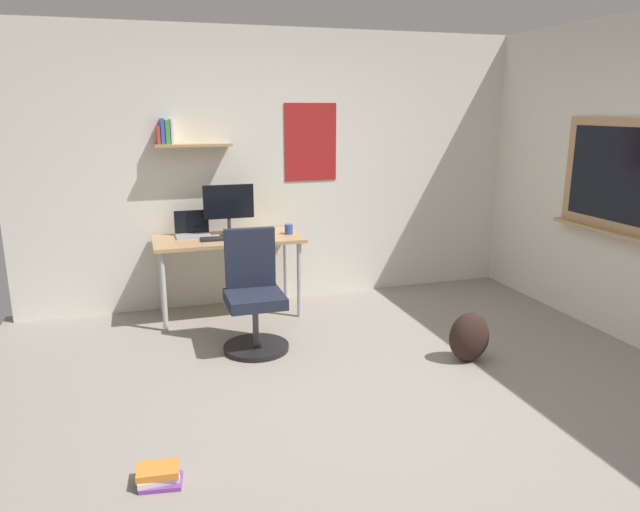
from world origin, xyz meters
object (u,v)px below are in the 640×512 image
object	(u,v)px
laptop	(193,230)
keyboard	(222,238)
coffee_mug	(289,229)
office_chair	(254,299)
desk	(228,246)
book_stack_on_floor	(159,475)
monitor_primary	(229,206)
backpack	(469,337)
computer_mouse	(253,236)

from	to	relation	value
laptop	keyboard	size ratio (longest dim) A/B	0.84
laptop	coffee_mug	size ratio (longest dim) A/B	3.37
laptop	coffee_mug	world-z (taller)	laptop
office_chair	coffee_mug	xyz separation A→B (m)	(0.50, 0.80, 0.37)
desk	coffee_mug	bearing A→B (deg)	-2.97
book_stack_on_floor	monitor_primary	bearing A→B (deg)	72.75
office_chair	book_stack_on_floor	world-z (taller)	office_chair
office_chair	backpack	xyz separation A→B (m)	(1.50, -0.75, -0.22)
monitor_primary	computer_mouse	xyz separation A→B (m)	(0.18, -0.18, -0.25)
laptop	keyboard	world-z (taller)	laptop
office_chair	laptop	xyz separation A→B (m)	(-0.36, 0.98, 0.38)
desk	coffee_mug	distance (m)	0.58
office_chair	keyboard	xyz separation A→B (m)	(-0.13, 0.75, 0.34)
coffee_mug	book_stack_on_floor	xyz separation A→B (m)	(-1.32, -2.41, -0.74)
keyboard	backpack	world-z (taller)	keyboard
laptop	book_stack_on_floor	bearing A→B (deg)	-100.03
keyboard	computer_mouse	bearing A→B (deg)	0.00
desk	computer_mouse	world-z (taller)	computer_mouse
desk	laptop	bearing A→B (deg)	153.22
computer_mouse	laptop	bearing A→B (deg)	155.85
computer_mouse	coffee_mug	world-z (taller)	coffee_mug
keyboard	office_chair	bearing A→B (deg)	-80.09
book_stack_on_floor	desk	bearing A→B (deg)	72.78
monitor_primary	book_stack_on_floor	bearing A→B (deg)	-107.25
office_chair	computer_mouse	xyz separation A→B (m)	(0.15, 0.75, 0.35)
keyboard	backpack	distance (m)	2.29
desk	book_stack_on_floor	world-z (taller)	desk
office_chair	backpack	distance (m)	1.69
monitor_primary	coffee_mug	world-z (taller)	monitor_primary
book_stack_on_floor	computer_mouse	bearing A→B (deg)	67.66
coffee_mug	book_stack_on_floor	bearing A→B (deg)	-118.68
office_chair	book_stack_on_floor	xyz separation A→B (m)	(-0.82, -1.61, -0.36)
desk	laptop	world-z (taller)	laptop
monitor_primary	laptop	bearing A→B (deg)	171.71
desk	office_chair	world-z (taller)	office_chair
laptop	keyboard	distance (m)	0.33
office_chair	coffee_mug	distance (m)	1.01
desk	backpack	distance (m)	2.27
office_chair	book_stack_on_floor	size ratio (longest dim) A/B	3.98
desk	computer_mouse	size ratio (longest dim) A/B	12.74
computer_mouse	coffee_mug	bearing A→B (deg)	8.16
computer_mouse	backpack	xyz separation A→B (m)	(1.35, -1.50, -0.56)
desk	keyboard	size ratio (longest dim) A/B	3.58
laptop	coffee_mug	bearing A→B (deg)	-11.79
office_chair	keyboard	bearing A→B (deg)	99.91
monitor_primary	coffee_mug	bearing A→B (deg)	-13.93
laptop	monitor_primary	bearing A→B (deg)	-8.29
desk	computer_mouse	distance (m)	0.25
backpack	keyboard	bearing A→B (deg)	137.44
office_chair	monitor_primary	xyz separation A→B (m)	(-0.03, 0.93, 0.60)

